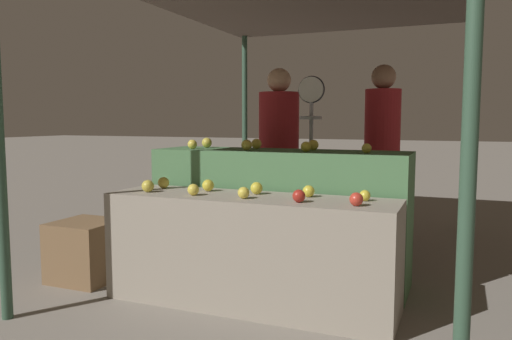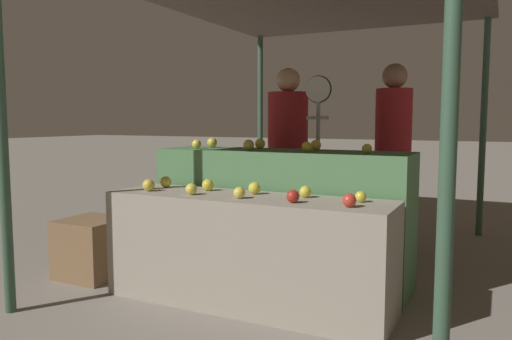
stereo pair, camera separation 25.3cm
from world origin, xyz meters
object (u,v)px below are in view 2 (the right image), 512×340
(wooden_crate_side, at_px, (93,248))
(person_customer_left, at_px, (393,142))
(produce_scale, at_px, (318,129))
(person_vendor_at_scale, at_px, (288,146))

(wooden_crate_side, bearing_deg, person_customer_left, 44.04)
(person_customer_left, xyz_separation_m, wooden_crate_side, (-2.03, -1.96, -0.83))
(produce_scale, bearing_deg, wooden_crate_side, -139.16)
(produce_scale, xyz_separation_m, person_customer_left, (0.54, 0.67, -0.14))
(wooden_crate_side, bearing_deg, produce_scale, 40.84)
(produce_scale, xyz_separation_m, person_vendor_at_scale, (-0.41, 0.29, -0.17))
(person_customer_left, bearing_deg, wooden_crate_side, 64.34)
(person_vendor_at_scale, xyz_separation_m, wooden_crate_side, (-1.07, -1.58, -0.79))
(person_customer_left, distance_m, wooden_crate_side, 2.94)
(person_vendor_at_scale, bearing_deg, wooden_crate_side, 63.58)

